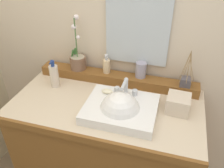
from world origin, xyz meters
name	(u,v)px	position (x,y,z in m)	size (l,w,h in m)	color
wall_back	(124,23)	(0.00, 0.41, 1.26)	(2.89, 0.20, 2.53)	beige
vanity_cabinet	(107,152)	(0.00, 0.00, 0.45)	(1.16, 0.62, 0.90)	brown
back_ledge	(117,78)	(0.00, 0.24, 0.93)	(1.09, 0.10, 0.07)	brown
sink_basin	(120,110)	(0.11, -0.08, 0.92)	(0.41, 0.34, 0.27)	white
soap_bar	(107,91)	(0.00, 0.03, 0.96)	(0.07, 0.04, 0.02)	beige
potted_plant	(78,59)	(-0.28, 0.25, 1.03)	(0.11, 0.11, 0.38)	brown
soap_dispenser	(106,65)	(-0.07, 0.25, 1.01)	(0.05, 0.05, 0.13)	beige
tumbler_cup	(141,70)	(0.16, 0.26, 1.01)	(0.07, 0.07, 0.10)	#9C95A6
reed_diffuser	(186,81)	(0.45, 0.23, 0.99)	(0.09, 0.12, 0.24)	#524E55
lotion_bottle	(54,76)	(-0.39, 0.08, 0.98)	(0.06, 0.06, 0.19)	beige
tissue_box	(178,104)	(0.42, 0.05, 0.95)	(0.13, 0.13, 0.10)	beige
mirror	(138,27)	(0.11, 0.30, 1.28)	(0.40, 0.02, 0.49)	silver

